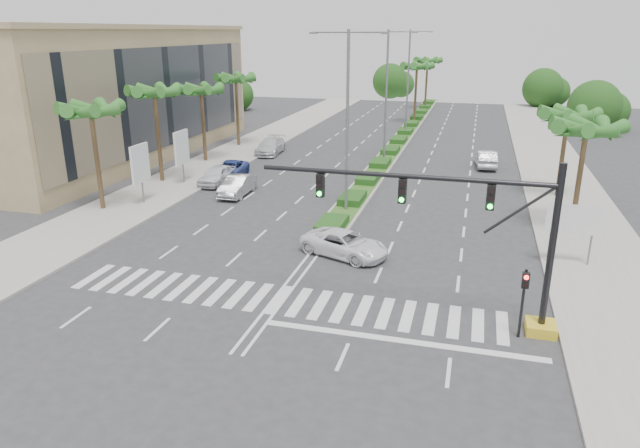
% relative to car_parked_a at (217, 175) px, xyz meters
% --- Properties ---
extents(ground, '(160.00, 160.00, 0.00)m').
position_rel_car_parked_a_xyz_m(ground, '(11.80, -18.59, -0.76)').
color(ground, '#333335').
rests_on(ground, ground).
extents(footpath_right, '(6.00, 120.00, 0.15)m').
position_rel_car_parked_a_xyz_m(footpath_right, '(27.00, 1.41, -0.68)').
color(footpath_right, gray).
rests_on(footpath_right, ground).
extents(footpath_left, '(6.00, 120.00, 0.15)m').
position_rel_car_parked_a_xyz_m(footpath_left, '(-3.40, 1.41, -0.68)').
color(footpath_left, gray).
rests_on(footpath_left, ground).
extents(median, '(2.20, 75.00, 0.20)m').
position_rel_car_parked_a_xyz_m(median, '(11.80, 26.41, -0.66)').
color(median, gray).
rests_on(median, ground).
extents(median_grass, '(1.80, 75.00, 0.04)m').
position_rel_car_parked_a_xyz_m(median_grass, '(11.80, 26.41, -0.54)').
color(median_grass, '#355A1F').
rests_on(median_grass, median).
extents(building, '(12.00, 36.00, 12.00)m').
position_rel_car_parked_a_xyz_m(building, '(-14.20, 7.41, 5.24)').
color(building, tan).
rests_on(building, ground).
extents(signal_gantry, '(12.60, 1.20, 7.20)m').
position_rel_car_parked_a_xyz_m(signal_gantry, '(21.07, -18.60, 2.70)').
color(signal_gantry, gold).
rests_on(signal_gantry, ground).
extents(pedestrian_signal, '(0.28, 0.36, 3.00)m').
position_rel_car_parked_a_xyz_m(pedestrian_signal, '(22.40, -19.27, 1.28)').
color(pedestrian_signal, black).
rests_on(pedestrian_signal, ground).
extents(direction_sign, '(2.70, 0.11, 3.40)m').
position_rel_car_parked_a_xyz_m(direction_sign, '(25.30, -10.60, 1.69)').
color(direction_sign, slate).
rests_on(direction_sign, ground).
extents(billboard_near, '(0.18, 2.10, 4.35)m').
position_rel_car_parked_a_xyz_m(billboard_near, '(-2.70, -6.59, 2.20)').
color(billboard_near, slate).
rests_on(billboard_near, ground).
extents(billboard_far, '(0.18, 2.10, 4.35)m').
position_rel_car_parked_a_xyz_m(billboard_far, '(-2.70, -0.59, 2.20)').
color(billboard_far, slate).
rests_on(billboard_far, ground).
extents(palm_left_near, '(4.57, 4.68, 7.55)m').
position_rel_car_parked_a_xyz_m(palm_left_near, '(-4.70, -8.59, 5.93)').
color(palm_left_near, brown).
rests_on(palm_left_near, ground).
extents(palm_left_mid, '(4.57, 4.68, 7.95)m').
position_rel_car_parked_a_xyz_m(palm_left_mid, '(-4.70, -0.59, 6.32)').
color(palm_left_mid, brown).
rests_on(palm_left_mid, ground).
extents(palm_left_far, '(4.57, 4.68, 7.35)m').
position_rel_car_parked_a_xyz_m(palm_left_far, '(-4.70, 7.41, 5.74)').
color(palm_left_far, brown).
rests_on(palm_left_far, ground).
extents(palm_left_end, '(4.57, 4.68, 7.75)m').
position_rel_car_parked_a_xyz_m(palm_left_end, '(-4.70, 15.41, 6.12)').
color(palm_left_end, brown).
rests_on(palm_left_end, ground).
extents(palm_right_near, '(4.57, 4.68, 7.05)m').
position_rel_car_parked_a_xyz_m(palm_right_near, '(26.30, -4.59, 5.45)').
color(palm_right_near, brown).
rests_on(palm_right_near, ground).
extents(palm_right_far, '(4.57, 4.68, 6.75)m').
position_rel_car_parked_a_xyz_m(palm_right_far, '(26.30, 3.41, 5.15)').
color(palm_right_far, brown).
rests_on(palm_right_far, ground).
extents(palm_median_a, '(4.57, 4.68, 8.05)m').
position_rel_car_parked_a_xyz_m(palm_median_a, '(11.80, 36.41, 6.41)').
color(palm_median_a, brown).
rests_on(palm_median_a, ground).
extents(palm_median_b, '(4.57, 4.68, 8.05)m').
position_rel_car_parked_a_xyz_m(palm_median_b, '(11.80, 51.41, 6.41)').
color(palm_median_b, brown).
rests_on(palm_median_b, ground).
extents(streetlight_near, '(5.10, 0.25, 12.00)m').
position_rel_car_parked_a_xyz_m(streetlight_near, '(11.80, -4.59, 6.05)').
color(streetlight_near, slate).
rests_on(streetlight_near, ground).
extents(streetlight_mid, '(5.10, 0.25, 12.00)m').
position_rel_car_parked_a_xyz_m(streetlight_mid, '(11.80, 11.41, 6.05)').
color(streetlight_mid, slate).
rests_on(streetlight_mid, ground).
extents(streetlight_far, '(5.10, 0.25, 12.00)m').
position_rel_car_parked_a_xyz_m(streetlight_far, '(11.80, 27.41, 6.05)').
color(streetlight_far, slate).
rests_on(streetlight_far, ground).
extents(car_parked_a, '(1.95, 4.52, 1.52)m').
position_rel_car_parked_a_xyz_m(car_parked_a, '(0.00, 0.00, 0.00)').
color(car_parked_a, white).
rests_on(car_parked_a, ground).
extents(car_parked_b, '(1.66, 4.57, 1.50)m').
position_rel_car_parked_a_xyz_m(car_parked_b, '(2.88, -2.55, -0.01)').
color(car_parked_b, '#A0A0A4').
rests_on(car_parked_b, ground).
extents(car_parked_c, '(2.61, 5.00, 1.34)m').
position_rel_car_parked_a_xyz_m(car_parked_c, '(0.00, 2.48, -0.09)').
color(car_parked_c, '#314696').
rests_on(car_parked_c, ground).
extents(car_parked_d, '(2.56, 5.52, 1.56)m').
position_rel_car_parked_a_xyz_m(car_parked_d, '(0.00, 12.52, 0.02)').
color(car_parked_d, silver).
rests_on(car_parked_d, ground).
extents(car_crossing, '(5.49, 3.94, 1.39)m').
position_rel_car_parked_a_xyz_m(car_crossing, '(13.51, -12.40, -0.07)').
color(car_crossing, white).
rests_on(car_crossing, ground).
extents(car_right, '(2.05, 4.90, 1.57)m').
position_rel_car_parked_a_xyz_m(car_right, '(21.09, 12.17, 0.03)').
color(car_right, '#B0B0B5').
rests_on(car_right, ground).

